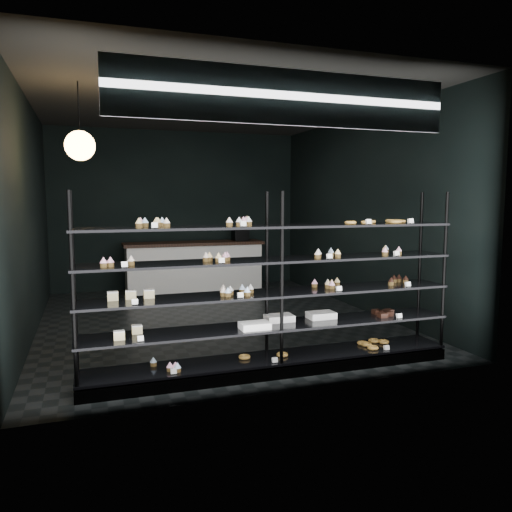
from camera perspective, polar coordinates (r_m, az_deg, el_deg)
name	(u,v)px	position (r m, az deg, el deg)	size (l,w,h in m)	color
room	(213,215)	(7.48, -4.96, 4.75)	(5.01, 6.01, 3.20)	black
display_shelf	(272,314)	(5.28, 1.88, -6.63)	(4.00, 0.50, 1.91)	black
signage	(289,98)	(4.77, 3.74, 17.62)	(3.30, 0.05, 0.50)	#0E0D45
pendant_lamp	(80,146)	(6.30, -19.48, 11.81)	(0.35, 0.35, 0.90)	black
service_counter	(195,266)	(10.05, -7.00, -1.10)	(2.76, 0.65, 1.23)	silver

